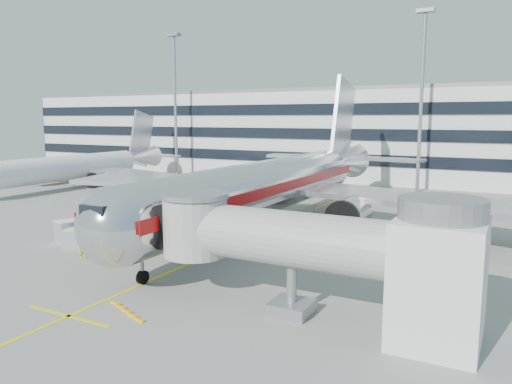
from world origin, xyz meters
The scene contains 15 objects.
ground centered at (0.00, 0.00, 0.00)m, with size 180.00×180.00×0.00m, color gray.
lead_in_line centered at (0.00, 10.00, 0.01)m, with size 0.25×70.00×0.01m, color yellow.
stop_bar centered at (0.00, -14.00, 0.01)m, with size 6.00×0.25×0.01m, color yellow.
main_jet centered at (0.00, 11.72, 4.23)m, with size 50.95×48.70×16.06m.
jet_bridge centered at (12.18, -8.00, 3.87)m, with size 17.80×4.50×7.00m.
terminal centered at (0.00, 57.95, 7.80)m, with size 150.00×24.25×15.60m.
light_mast_west centered at (-35.00, 42.00, 14.88)m, with size 2.40×1.20×25.45m.
light_mast_centre centered at (8.00, 42.00, 14.88)m, with size 2.40×1.20×25.45m.
second_jet centered at (-39.47, 22.80, 3.18)m, with size 38.21×36.52×12.04m.
belt_loader centered at (-5.04, 1.04, 0.71)m, with size 5.37×3.27×2.52m.
baggage_tug centered at (-9.25, -1.10, 0.85)m, with size 2.97×2.40×1.95m.
cargo_container_left centered at (-13.05, -2.49, 0.95)m, with size 2.25×2.25×1.89m.
cargo_container_right centered at (-12.56, -0.94, 0.75)m, with size 1.52×1.52×1.49m.
cargo_container_front centered at (-11.06, -3.53, 0.79)m, with size 1.92×1.92×1.57m.
ramp_worker centered at (-7.74, -5.71, 1.01)m, with size 0.73×0.48×2.01m, color #A5D916.
Camera 1 is at (21.05, -31.86, 10.63)m, focal length 35.00 mm.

